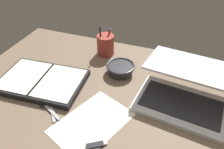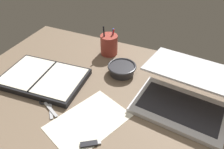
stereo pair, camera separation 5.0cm
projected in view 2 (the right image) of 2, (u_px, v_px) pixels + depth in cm
name	position (u px, v px, depth cm)	size (l,w,h in cm)	color
desk_top	(108.00, 107.00, 90.55)	(140.00, 100.00, 2.00)	#75604C
laptop	(184.00, 95.00, 87.19)	(39.46, 37.73, 15.22)	silver
bowl	(122.00, 69.00, 105.46)	(13.95, 13.95, 4.73)	#2D2D33
pen_cup	(109.00, 45.00, 117.84)	(9.26, 9.26, 16.29)	#9E382D
planner	(44.00, 78.00, 101.68)	(39.58, 27.88, 3.21)	black
scissors	(48.00, 102.00, 90.91)	(12.42, 11.00, 0.80)	#B7B7BC
paper_sheet_front	(88.00, 121.00, 83.31)	(19.99, 29.40, 0.16)	silver
usb_drive	(90.00, 144.00, 75.05)	(6.89, 5.30, 1.00)	black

